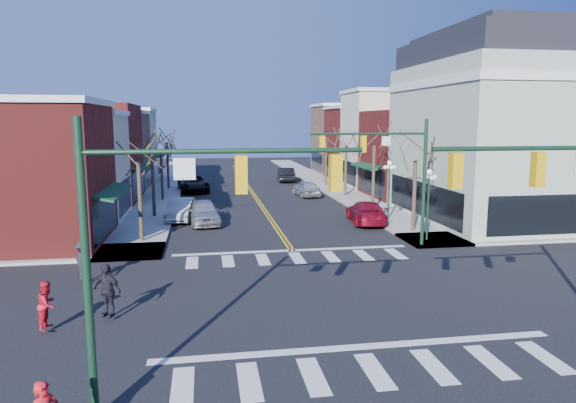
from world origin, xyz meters
name	(u,v)px	position (x,y,z in m)	size (l,w,h in m)	color
ground	(325,298)	(0.00, 0.00, 0.00)	(160.00, 160.00, 0.00)	black
sidewalk_left	(151,214)	(-8.75, 20.00, 0.07)	(3.50, 70.00, 0.15)	#9E9B93
sidewalk_right	(373,208)	(8.75, 20.00, 0.07)	(3.50, 70.00, 0.15)	#9E9B93
bldg_left_brick_a	(11,176)	(-15.50, 11.75, 4.00)	(10.00, 8.50, 8.00)	maroon
bldg_left_stucco_a	(51,168)	(-15.50, 19.50, 3.75)	(10.00, 7.00, 7.50)	beige
bldg_left_brick_b	(77,154)	(-15.50, 27.50, 4.25)	(10.00, 9.00, 8.50)	maroon
bldg_left_tan	(97,152)	(-15.50, 35.75, 3.90)	(10.00, 7.50, 7.80)	#89694B
bldg_left_stucco_b	(110,147)	(-15.50, 43.50, 4.10)	(10.00, 8.00, 8.20)	beige
bldg_right_brick_a	(423,154)	(15.50, 25.75, 4.00)	(10.00, 8.50, 8.00)	maroon
bldg_right_stucco	(394,140)	(15.50, 33.50, 5.00)	(10.00, 7.00, 10.00)	beige
bldg_right_brick_b	(371,144)	(15.50, 41.00, 4.25)	(10.00, 8.00, 8.50)	maroon
bldg_right_tan	(353,140)	(15.50, 49.00, 4.50)	(10.00, 8.00, 9.00)	#89694B
victorian_corner	(505,127)	(16.50, 14.50, 6.66)	(12.25, 14.25, 13.30)	#A9B89F
traffic_mast_near_left	(168,225)	(-5.55, -7.40, 4.71)	(6.60, 0.28, 7.20)	#14331E
traffic_mast_far_right	(393,165)	(5.55, 7.40, 4.71)	(6.60, 0.28, 7.20)	#14331E
lamppost_corner	(429,192)	(8.20, 8.50, 2.96)	(0.36, 0.36, 4.33)	#14331E
lamppost_midblock	(389,180)	(8.20, 15.00, 2.96)	(0.36, 0.36, 4.33)	#14331E
tree_left_a	(140,203)	(-8.40, 11.00, 2.38)	(0.24, 0.24, 4.76)	#382B21
tree_left_b	(153,184)	(-8.40, 19.00, 2.52)	(0.24, 0.24, 5.04)	#382B21
tree_left_c	(162,176)	(-8.40, 27.00, 2.27)	(0.24, 0.24, 4.55)	#382B21
tree_left_d	(168,166)	(-8.40, 35.00, 2.45)	(0.24, 0.24, 4.90)	#382B21
tree_right_a	(414,197)	(8.40, 11.00, 2.31)	(0.24, 0.24, 4.62)	#382B21
tree_right_b	(373,179)	(8.40, 19.00, 2.59)	(0.24, 0.24, 5.18)	#382B21
tree_right_c	(346,171)	(8.40, 27.00, 2.42)	(0.24, 0.24, 4.83)	#382B21
tree_right_d	(326,163)	(8.40, 35.00, 2.48)	(0.24, 0.24, 4.97)	#382B21
car_left_near	(204,212)	(-4.80, 16.05, 0.84)	(1.99, 4.95, 1.69)	#AEAEB3
car_left_mid	(181,210)	(-6.40, 17.68, 0.77)	(1.64, 4.70, 1.55)	silver
car_left_far	(193,183)	(-5.81, 32.84, 0.83)	(2.76, 5.98, 1.66)	black
car_right_near	(366,212)	(6.40, 14.48, 0.78)	(2.19, 5.39, 1.56)	maroon
car_right_mid	(306,188)	(4.80, 27.78, 0.76)	(1.80, 4.47, 1.52)	silver
car_right_far	(286,175)	(4.80, 39.97, 0.83)	(1.75, 5.01, 1.65)	black
pedestrian_red_b	(47,305)	(-10.00, -1.79, 0.98)	(0.81, 0.63, 1.66)	red
pedestrian_dark_a	(107,290)	(-8.21, -0.97, 1.11)	(1.13, 0.47, 1.93)	black
pedestrian_dark_b	(83,261)	(-10.00, 3.48, 1.04)	(1.16, 0.66, 1.79)	black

